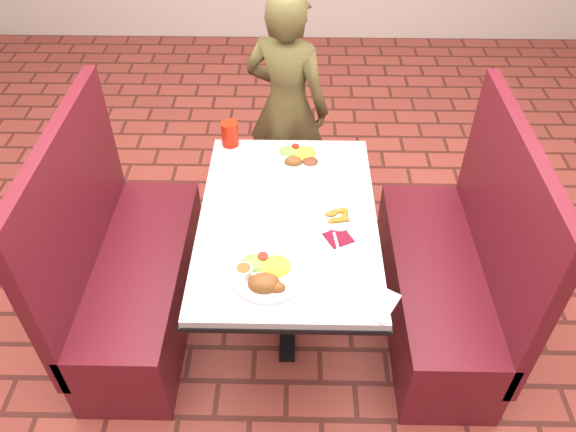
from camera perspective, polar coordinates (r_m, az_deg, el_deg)
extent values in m
plane|color=#9A3E32|center=(3.09, 0.00, -10.35)|extent=(7.00, 7.00, 0.00)
cube|color=#AEB1B3|center=(2.55, 0.00, -0.29)|extent=(0.80, 1.20, 0.03)
cube|color=black|center=(2.57, 0.00, -0.74)|extent=(0.81, 1.21, 0.02)
cylinder|color=black|center=(2.81, 0.00, -5.92)|extent=(0.10, 0.10, 0.69)
cube|color=black|center=(3.08, 0.00, -10.18)|extent=(0.55, 0.08, 0.03)
cube|color=black|center=(3.08, 0.00, -10.18)|extent=(0.08, 0.55, 0.03)
cube|color=maroon|center=(3.02, -14.50, -7.21)|extent=(0.45, 1.20, 0.45)
cube|color=maroon|center=(2.76, -20.58, -0.51)|extent=(0.06, 1.20, 0.95)
cube|color=maroon|center=(3.00, 14.60, -7.62)|extent=(0.45, 1.20, 0.45)
cube|color=maroon|center=(2.73, 20.78, -1.03)|extent=(0.06, 1.20, 0.95)
imported|color=brown|center=(3.37, -0.10, 10.98)|extent=(0.60, 0.50, 1.41)
cylinder|color=white|center=(2.27, -2.08, -6.01)|extent=(0.30, 0.30, 0.02)
ellipsoid|color=yellow|center=(2.27, -1.22, -4.69)|extent=(0.12, 0.12, 0.05)
ellipsoid|color=#75AE45|center=(2.29, -3.41, -4.49)|extent=(0.12, 0.10, 0.04)
cylinder|color=red|center=(2.31, -2.56, -4.06)|extent=(0.04, 0.04, 0.01)
ellipsoid|color=brown|center=(2.20, -2.47, -6.39)|extent=(0.13, 0.10, 0.07)
ellipsoid|color=brown|center=(2.20, -1.18, -6.97)|extent=(0.07, 0.05, 0.05)
cylinder|color=white|center=(2.25, -4.51, -5.65)|extent=(0.07, 0.07, 0.04)
cylinder|color=brown|center=(2.24, -4.53, -5.29)|extent=(0.06, 0.06, 0.01)
cylinder|color=white|center=(2.86, 1.15, 5.85)|extent=(0.27, 0.27, 0.02)
ellipsoid|color=yellow|center=(2.87, 1.77, 6.79)|extent=(0.11, 0.11, 0.05)
ellipsoid|color=#75AE45|center=(2.89, 0.16, 6.86)|extent=(0.11, 0.09, 0.04)
cylinder|color=red|center=(2.90, 0.77, 7.13)|extent=(0.04, 0.04, 0.01)
ellipsoid|color=brown|center=(2.82, 2.28, 5.77)|extent=(0.08, 0.08, 0.03)
ellipsoid|color=brown|center=(2.80, 0.54, 5.88)|extent=(0.09, 0.07, 0.05)
cylinder|color=white|center=(2.53, 5.13, -0.20)|extent=(0.17, 0.17, 0.01)
cube|color=maroon|center=(2.44, 5.14, -2.20)|extent=(0.14, 0.14, 0.00)
cube|color=silver|center=(2.41, 4.99, -2.84)|extent=(0.03, 0.14, 0.00)
cylinder|color=red|center=(2.96, -5.94, 8.32)|extent=(0.09, 0.09, 0.13)
cube|color=white|center=(2.22, 8.06, -8.27)|extent=(0.27, 0.25, 0.01)
cube|color=silver|center=(2.26, -2.04, -6.46)|extent=(0.02, 0.19, 0.00)
cube|color=silver|center=(2.28, -3.65, -5.80)|extent=(0.03, 0.15, 0.00)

